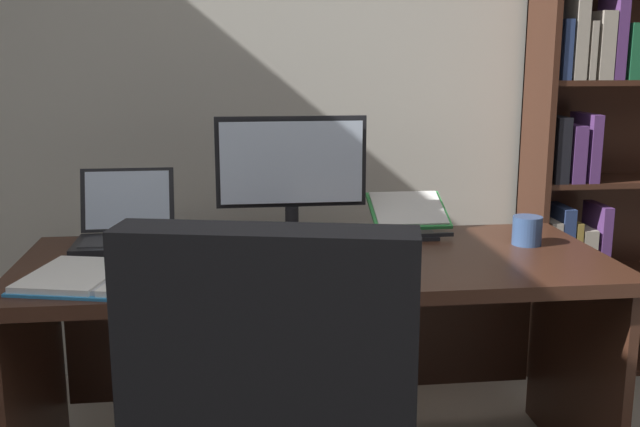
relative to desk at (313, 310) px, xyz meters
name	(u,v)px	position (x,y,z in m)	size (l,w,h in m)	color
wall_back	(321,26)	(0.13, 0.85, 0.90)	(4.88, 0.12, 2.86)	beige
desk	(313,310)	(0.00, 0.00, 0.00)	(1.76, 0.72, 0.72)	#381E14
bookshelf	(615,150)	(1.31, 0.64, 0.40)	(0.92, 0.28, 2.02)	#381E14
monitor	(291,178)	(-0.05, 0.15, 0.40)	(0.49, 0.16, 0.40)	black
laptop	(125,229)	(-0.59, 0.16, 0.24)	(0.30, 0.29, 0.23)	black
keyboard	(303,266)	(-0.05, -0.21, 0.20)	(0.42, 0.15, 0.02)	black
computer_mouse	(407,260)	(0.25, -0.21, 0.21)	(0.06, 0.10, 0.04)	black
reading_stand_with_book	(409,214)	(0.35, 0.21, 0.25)	(0.26, 0.27, 0.12)	black
open_binder	(116,278)	(-0.56, -0.26, 0.20)	(0.53, 0.42, 0.02)	#2D84C6
notepad	(199,259)	(-0.35, -0.07, 0.20)	(0.15, 0.21, 0.01)	silver
pen	(205,255)	(-0.33, -0.07, 0.21)	(0.01, 0.01, 0.14)	maroon
coffee_mug	(527,231)	(0.69, 0.00, 0.24)	(0.09, 0.09, 0.09)	#334C7A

